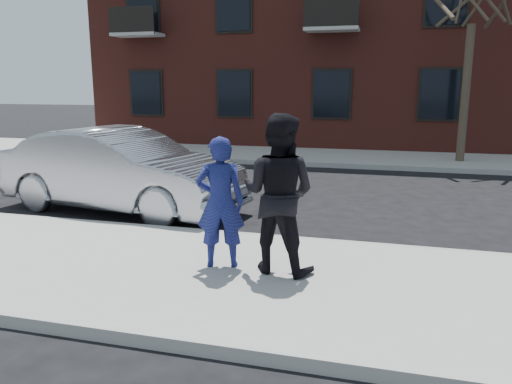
% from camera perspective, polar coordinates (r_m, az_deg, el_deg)
% --- Properties ---
extents(ground, '(100.00, 100.00, 0.00)m').
position_cam_1_polar(ground, '(6.95, -5.54, -9.43)').
color(ground, black).
rests_on(ground, ground).
extents(near_sidewalk, '(50.00, 3.50, 0.15)m').
position_cam_1_polar(near_sidewalk, '(6.71, -6.31, -9.58)').
color(near_sidewalk, '#989590').
rests_on(near_sidewalk, ground).
extents(near_curb, '(50.00, 0.10, 0.15)m').
position_cam_1_polar(near_curb, '(8.31, -1.78, -5.17)').
color(near_curb, '#999691').
rests_on(near_curb, ground).
extents(far_sidewalk, '(50.00, 3.50, 0.15)m').
position_cam_1_polar(far_sidewalk, '(17.62, 7.44, 4.02)').
color(far_sidewalk, '#989590').
rests_on(far_sidewalk, ground).
extents(far_curb, '(50.00, 0.10, 0.15)m').
position_cam_1_polar(far_curb, '(15.86, 6.55, 3.13)').
color(far_curb, '#999691').
rests_on(far_curb, ground).
extents(apartment_building, '(24.30, 10.30, 12.30)m').
position_cam_1_polar(apartment_building, '(24.30, 15.18, 20.33)').
color(apartment_building, maroon).
rests_on(apartment_building, ground).
extents(silver_sedan, '(5.35, 2.59, 1.69)m').
position_cam_1_polar(silver_sedan, '(10.50, -15.19, 2.39)').
color(silver_sedan, '#999BA3').
rests_on(silver_sedan, ground).
extents(man_hoodie, '(0.73, 0.58, 1.76)m').
position_cam_1_polar(man_hoodie, '(6.60, -4.10, -1.20)').
color(man_hoodie, navy).
rests_on(man_hoodie, near_sidewalk).
extents(man_peacoat, '(1.12, 0.94, 2.06)m').
position_cam_1_polar(man_peacoat, '(6.40, 2.58, -0.22)').
color(man_peacoat, black).
rests_on(man_peacoat, near_sidewalk).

